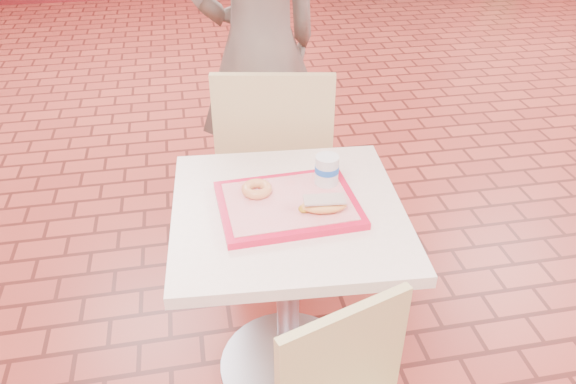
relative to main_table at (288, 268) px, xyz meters
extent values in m
cube|color=maroon|center=(1.18, 0.54, -0.51)|extent=(8.00, 10.00, 0.01)
cube|color=beige|center=(0.00, 0.00, 0.23)|extent=(0.72, 0.72, 0.04)
cylinder|color=gray|center=(0.00, 0.00, -0.15)|extent=(0.08, 0.08, 0.72)
cylinder|color=gray|center=(0.00, 0.00, -0.50)|extent=(0.52, 0.52, 0.03)
cube|color=tan|center=(0.04, -0.51, 0.10)|extent=(0.37, 0.14, 0.41)
cube|color=tan|center=(0.08, 0.71, -0.04)|extent=(0.54, 0.54, 0.04)
cube|color=tan|center=(0.04, 0.50, 0.24)|extent=(0.46, 0.12, 0.51)
cylinder|color=gray|center=(0.31, 0.87, -0.29)|extent=(0.03, 0.03, 0.45)
cylinder|color=gray|center=(-0.08, 0.94, -0.29)|extent=(0.03, 0.03, 0.45)
cylinder|color=gray|center=(0.24, 0.48, -0.29)|extent=(0.03, 0.03, 0.45)
cylinder|color=gray|center=(-0.15, 0.55, -0.29)|extent=(0.03, 0.03, 0.45)
imported|color=#64574E|center=(0.07, 1.02, 0.40)|extent=(0.78, 0.66, 1.82)
cube|color=red|center=(0.00, 0.00, 0.26)|extent=(0.43, 0.33, 0.02)
cube|color=#E18585|center=(0.00, 0.00, 0.27)|extent=(0.38, 0.28, 0.00)
torus|color=#D9874F|center=(-0.09, 0.06, 0.29)|extent=(0.13, 0.13, 0.03)
ellipsoid|color=#E18E41|center=(0.10, -0.07, 0.29)|extent=(0.15, 0.08, 0.04)
cube|color=#EEE3CE|center=(0.10, -0.07, 0.32)|extent=(0.13, 0.07, 0.01)
ellipsoid|color=#AE7D18|center=(0.04, -0.06, 0.29)|extent=(0.04, 0.03, 0.02)
cylinder|color=silver|center=(0.14, 0.08, 0.32)|extent=(0.08, 0.08, 0.10)
cylinder|color=blue|center=(0.14, 0.08, 0.33)|extent=(0.08, 0.08, 0.02)
camera|label=1|loc=(-0.27, -1.41, 1.27)|focal=35.00mm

